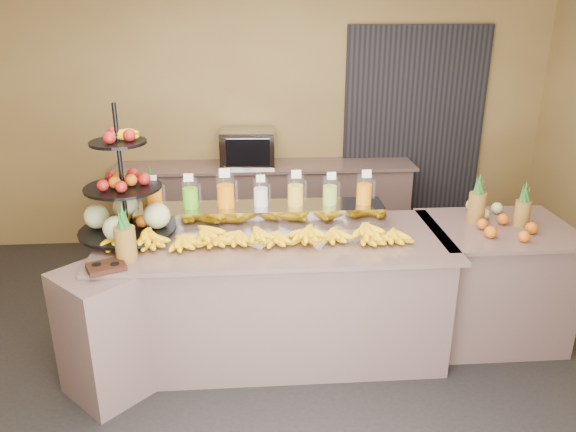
{
  "coord_description": "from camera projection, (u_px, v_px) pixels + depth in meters",
  "views": [
    {
      "loc": [
        -0.17,
        -3.38,
        2.51
      ],
      "look_at": [
        0.09,
        0.3,
        1.1
      ],
      "focal_mm": 35.0,
      "sensor_mm": 36.0,
      "label": 1
    }
  ],
  "objects": [
    {
      "name": "juice_pitcher_orange_a",
      "position": [
        155.0,
        196.0,
        4.12
      ],
      "size": [
        0.12,
        0.12,
        0.28
      ],
      "color": "silver",
      "rests_on": "pitcher_tray"
    },
    {
      "name": "right_fruit_pile",
      "position": [
        501.0,
        219.0,
        4.16
      ],
      "size": [
        0.44,
        0.42,
        0.23
      ],
      "color": "brown",
      "rests_on": "right_counter"
    },
    {
      "name": "back_ledge",
      "position": [
        266.0,
        206.0,
        5.99
      ],
      "size": [
        3.1,
        0.55,
        0.93
      ],
      "color": "#A27975",
      "rests_on": "ground"
    },
    {
      "name": "juice_pitcher_green",
      "position": [
        190.0,
        195.0,
        4.14
      ],
      "size": [
        0.12,
        0.12,
        0.29
      ],
      "color": "silver",
      "rests_on": "pitcher_tray"
    },
    {
      "name": "banana_heap",
      "position": [
        257.0,
        233.0,
        3.91
      ],
      "size": [
        2.18,
        0.2,
        0.18
      ],
      "color": "yellow",
      "rests_on": "buffet_counter"
    },
    {
      "name": "juice_pitcher_lemon",
      "position": [
        296.0,
        192.0,
        4.19
      ],
      "size": [
        0.12,
        0.13,
        0.3
      ],
      "color": "silver",
      "rests_on": "pitcher_tray"
    },
    {
      "name": "ground",
      "position": [
        278.0,
        373.0,
        4.06
      ],
      "size": [
        6.0,
        6.0,
        0.0
      ],
      "primitive_type": "plane",
      "color": "black",
      "rests_on": "ground"
    },
    {
      "name": "condiment_caddy",
      "position": [
        106.0,
        267.0,
        3.54
      ],
      "size": [
        0.28,
        0.25,
        0.03
      ],
      "primitive_type": "cube",
      "rotation": [
        0.0,
        0.0,
        0.43
      ],
      "color": "black",
      "rests_on": "buffet_counter"
    },
    {
      "name": "right_counter",
      "position": [
        492.0,
        281.0,
        4.38
      ],
      "size": [
        1.08,
        0.88,
        0.93
      ],
      "color": "#A27975",
      "rests_on": "ground"
    },
    {
      "name": "juice_pitcher_lime",
      "position": [
        330.0,
        192.0,
        4.21
      ],
      "size": [
        0.11,
        0.12,
        0.28
      ],
      "color": "silver",
      "rests_on": "pitcher_tray"
    },
    {
      "name": "juice_pitcher_orange_b",
      "position": [
        226.0,
        193.0,
        4.15
      ],
      "size": [
        0.13,
        0.14,
        0.32
      ],
      "color": "silver",
      "rests_on": "pitcher_tray"
    },
    {
      "name": "fruit_stand",
      "position": [
        132.0,
        205.0,
        3.95
      ],
      "size": [
        0.69,
        0.69,
        0.96
      ],
      "rotation": [
        0.0,
        0.0,
        -0.01
      ],
      "color": "black",
      "rests_on": "buffet_counter"
    },
    {
      "name": "pineapple_left_a",
      "position": [
        125.0,
        240.0,
        3.62
      ],
      "size": [
        0.14,
        0.14,
        0.39
      ],
      "rotation": [
        0.0,
        0.0,
        -0.15
      ],
      "color": "brown",
      "rests_on": "buffet_counter"
    },
    {
      "name": "pineapple_left_b",
      "position": [
        152.0,
        200.0,
        4.27
      ],
      "size": [
        0.15,
        0.15,
        0.44
      ],
      "rotation": [
        0.0,
        0.0,
        0.24
      ],
      "color": "brown",
      "rests_on": "buffet_counter"
    },
    {
      "name": "buffet_counter",
      "position": [
        260.0,
        299.0,
        4.13
      ],
      "size": [
        2.75,
        1.25,
        0.93
      ],
      "color": "#A27975",
      "rests_on": "ground"
    },
    {
      "name": "juice_pitcher_milk",
      "position": [
        261.0,
        194.0,
        4.18
      ],
      "size": [
        0.11,
        0.11,
        0.27
      ],
      "color": "silver",
      "rests_on": "pitcher_tray"
    },
    {
      "name": "pitcher_tray",
      "position": [
        261.0,
        215.0,
        4.24
      ],
      "size": [
        1.85,
        0.3,
        0.15
      ],
      "primitive_type": "cube",
      "color": "gray",
      "rests_on": "buffet_counter"
    },
    {
      "name": "room_envelope",
      "position": [
        296.0,
        94.0,
        4.13
      ],
      "size": [
        6.04,
        5.02,
        2.82
      ],
      "color": "brown",
      "rests_on": "ground"
    },
    {
      "name": "juice_pitcher_orange_c",
      "position": [
        364.0,
        191.0,
        4.23
      ],
      "size": [
        0.12,
        0.12,
        0.29
      ],
      "color": "silver",
      "rests_on": "pitcher_tray"
    },
    {
      "name": "oven_warmer",
      "position": [
        248.0,
        148.0,
        5.75
      ],
      "size": [
        0.57,
        0.41,
        0.36
      ],
      "primitive_type": "cube",
      "rotation": [
        0.0,
        0.0,
        -0.05
      ],
      "color": "gray",
      "rests_on": "back_ledge"
    }
  ]
}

